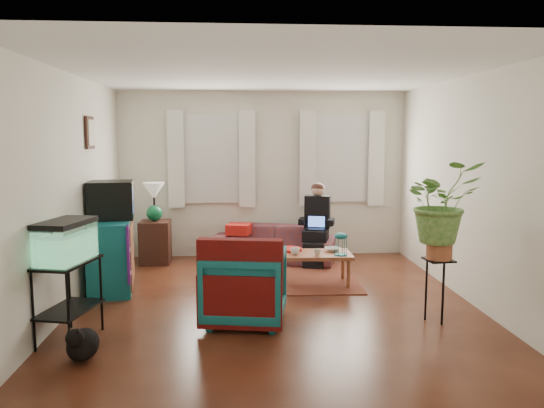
{
  "coord_description": "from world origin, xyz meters",
  "views": [
    {
      "loc": [
        -0.44,
        -5.88,
        1.92
      ],
      "look_at": [
        0.0,
        0.4,
        1.1
      ],
      "focal_mm": 35.0,
      "sensor_mm": 36.0,
      "label": 1
    }
  ],
  "objects": [
    {
      "name": "floor",
      "position": [
        0.0,
        0.0,
        0.0
      ],
      "size": [
        4.5,
        5.0,
        0.01
      ],
      "primitive_type": "cube",
      "color": "#4F2B14",
      "rests_on": "ground"
    },
    {
      "name": "ceiling",
      "position": [
        0.0,
        0.0,
        2.6
      ],
      "size": [
        4.5,
        5.0,
        0.01
      ],
      "primitive_type": "cube",
      "color": "white",
      "rests_on": "wall_back"
    },
    {
      "name": "wall_back",
      "position": [
        0.0,
        2.5,
        1.3
      ],
      "size": [
        4.5,
        0.01,
        2.6
      ],
      "primitive_type": "cube",
      "color": "silver",
      "rests_on": "floor"
    },
    {
      "name": "wall_front",
      "position": [
        0.0,
        -2.5,
        1.3
      ],
      "size": [
        4.5,
        0.01,
        2.6
      ],
      "primitive_type": "cube",
      "color": "silver",
      "rests_on": "floor"
    },
    {
      "name": "wall_left",
      "position": [
        -2.25,
        0.0,
        1.3
      ],
      "size": [
        0.01,
        5.0,
        2.6
      ],
      "primitive_type": "cube",
      "color": "silver",
      "rests_on": "floor"
    },
    {
      "name": "wall_right",
      "position": [
        2.25,
        0.0,
        1.3
      ],
      "size": [
        0.01,
        5.0,
        2.6
      ],
      "primitive_type": "cube",
      "color": "silver",
      "rests_on": "floor"
    },
    {
      "name": "window_left",
      "position": [
        -0.8,
        2.48,
        1.55
      ],
      "size": [
        1.08,
        0.04,
        1.38
      ],
      "primitive_type": "cube",
      "color": "white",
      "rests_on": "wall_back"
    },
    {
      "name": "window_right",
      "position": [
        1.25,
        2.48,
        1.55
      ],
      "size": [
        1.08,
        0.04,
        1.38
      ],
      "primitive_type": "cube",
      "color": "white",
      "rests_on": "wall_back"
    },
    {
      "name": "curtains_left",
      "position": [
        -0.8,
        2.4,
        1.55
      ],
      "size": [
        1.36,
        0.06,
        1.5
      ],
      "primitive_type": "cube",
      "color": "white",
      "rests_on": "wall_back"
    },
    {
      "name": "curtains_right",
      "position": [
        1.25,
        2.4,
        1.55
      ],
      "size": [
        1.36,
        0.06,
        1.5
      ],
      "primitive_type": "cube",
      "color": "white",
      "rests_on": "wall_back"
    },
    {
      "name": "picture_frame",
      "position": [
        -2.21,
        0.85,
        1.95
      ],
      "size": [
        0.04,
        0.32,
        0.4
      ],
      "primitive_type": "cube",
      "color": "#3D2616",
      "rests_on": "wall_left"
    },
    {
      "name": "area_rug",
      "position": [
        0.17,
        1.05,
        0.01
      ],
      "size": [
        2.04,
        1.65,
        0.01
      ],
      "primitive_type": "cube",
      "rotation": [
        0.0,
        0.0,
        -0.03
      ],
      "color": "brown",
      "rests_on": "floor"
    },
    {
      "name": "sofa",
      "position": [
        0.13,
        2.05,
        0.36
      ],
      "size": [
        1.98,
        1.2,
        0.73
      ],
      "primitive_type": "imported",
      "rotation": [
        0.0,
        0.0,
        -0.27
      ],
      "color": "brown",
      "rests_on": "floor"
    },
    {
      "name": "seated_person",
      "position": [
        0.77,
        1.87,
        0.55
      ],
      "size": [
        0.6,
        0.67,
        1.1
      ],
      "primitive_type": null,
      "rotation": [
        0.0,
        0.0,
        -0.27
      ],
      "color": "black",
      "rests_on": "sofa"
    },
    {
      "name": "side_table",
      "position": [
        -1.65,
        2.07,
        0.32
      ],
      "size": [
        0.44,
        0.44,
        0.64
      ],
      "primitive_type": "cube",
      "rotation": [
        0.0,
        0.0,
        0.0
      ],
      "color": "#3C1F16",
      "rests_on": "floor"
    },
    {
      "name": "table_lamp",
      "position": [
        -1.65,
        2.07,
        0.92
      ],
      "size": [
        0.33,
        0.33,
        0.59
      ],
      "primitive_type": null,
      "rotation": [
        0.0,
        0.0,
        0.0
      ],
      "color": "white",
      "rests_on": "side_table"
    },
    {
      "name": "dresser",
      "position": [
        -1.99,
        0.68,
        0.44
      ],
      "size": [
        0.63,
        1.04,
        0.88
      ],
      "primitive_type": "cube",
      "rotation": [
        0.0,
        0.0,
        0.15
      ],
      "color": "#105165",
      "rests_on": "floor"
    },
    {
      "name": "crt_tv",
      "position": [
        -1.99,
        0.78,
        1.12
      ],
      "size": [
        0.61,
        0.57,
        0.47
      ],
      "primitive_type": "cube",
      "rotation": [
        0.0,
        0.0,
        0.15
      ],
      "color": "black",
      "rests_on": "dresser"
    },
    {
      "name": "aquarium_stand",
      "position": [
        -2.0,
        -0.97,
        0.38
      ],
      "size": [
        0.53,
        0.75,
        0.76
      ],
      "primitive_type": "cube",
      "rotation": [
        0.0,
        0.0,
        -0.24
      ],
      "color": "black",
      "rests_on": "floor"
    },
    {
      "name": "aquarium",
      "position": [
        -2.0,
        -0.97,
        0.96
      ],
      "size": [
        0.47,
        0.68,
        0.4
      ],
      "primitive_type": "cube",
      "rotation": [
        0.0,
        0.0,
        -0.24
      ],
      "color": "#7FD899",
      "rests_on": "aquarium_stand"
    },
    {
      "name": "black_cat",
      "position": [
        -1.75,
        -1.44,
        0.17
      ],
      "size": [
        0.3,
        0.43,
        0.34
      ],
      "primitive_type": "ellipsoid",
      "rotation": [
        0.0,
        0.0,
        -0.1
      ],
      "color": "black",
      "rests_on": "floor"
    },
    {
      "name": "armchair",
      "position": [
        -0.35,
        -0.57,
        0.41
      ],
      "size": [
        0.92,
        0.88,
        0.83
      ],
      "primitive_type": "imported",
      "rotation": [
        0.0,
        0.0,
        2.98
      ],
      "color": "#12676D",
      "rests_on": "floor"
    },
    {
      "name": "serape_throw",
      "position": [
        -0.4,
        -0.88,
        0.59
      ],
      "size": [
        0.85,
        0.33,
        0.68
      ],
      "primitive_type": "cube",
      "rotation": [
        0.0,
        0.0,
        -0.17
      ],
      "color": "#9E0A0A",
      "rests_on": "armchair"
    },
    {
      "name": "coffee_table",
      "position": [
        0.54,
        0.75,
        0.21
      ],
      "size": [
        1.02,
        0.58,
        0.42
      ],
      "primitive_type": "cube",
      "rotation": [
        0.0,
        0.0,
        -0.03
      ],
      "color": "brown",
      "rests_on": "floor"
    },
    {
      "name": "cup_a",
      "position": [
        0.31,
        0.66,
        0.46
      ],
      "size": [
        0.12,
        0.12,
        0.09
      ],
      "primitive_type": "imported",
      "rotation": [
        0.0,
        0.0,
        -0.03
      ],
      "color": "white",
      "rests_on": "coffee_table"
    },
    {
      "name": "cup_b",
      "position": [
        0.58,
        0.58,
        0.46
      ],
      "size": [
        0.09,
        0.09,
        0.09
      ],
      "primitive_type": "imported",
      "rotation": [
        0.0,
        0.0,
        -0.03
      ],
      "color": "beige",
      "rests_on": "coffee_table"
    },
    {
      "name": "bowl",
      "position": [
        0.82,
        0.83,
        0.44
      ],
      "size": [
        0.2,
        0.2,
        0.05
      ],
      "primitive_type": "imported",
      "rotation": [
        0.0,
        0.0,
        -0.03
      ],
      "color": "white",
      "rests_on": "coffee_table"
    },
    {
      "name": "snack_tray",
      "position": [
        0.27,
        0.89,
        0.43
      ],
      "size": [
        0.32,
        0.32,
        0.04
      ],
      "primitive_type": "cylinder",
      "rotation": [
        0.0,
        0.0,
        -0.03
      ],
      "color": "#B21414",
      "rests_on": "coffee_table"
    },
    {
      "name": "birdcage",
      "position": [
        0.88,
        0.6,
        0.56
      ],
      "size": [
        0.17,
        0.17,
        0.29
      ],
      "primitive_type": null,
      "rotation": [
        0.0,
        0.0,
        -0.03
      ],
      "color": "#115B6B",
      "rests_on": "coffee_table"
    },
    {
      "name": "plant_stand",
      "position": [
        1.64,
        -0.71,
        0.33
      ],
      "size": [
        0.31,
        0.31,
        0.66
      ],
      "primitive_type": "cube",
      "rotation": [
        0.0,
        0.0,
        0.12
      ],
      "color": "black",
      "rests_on": "floor"
    },
    {
      "name": "potted_plant",
      "position": [
        1.64,
        -0.71,
        1.12
      ],
      "size": [
        0.83,
        0.74,
        0.84
      ],
      "primitive_type": "imported",
      "rotation": [
        0.0,
        0.0,
        0.12
      ],
      "color": "#599947",
      "rests_on": "plant_stand"
    }
  ]
}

